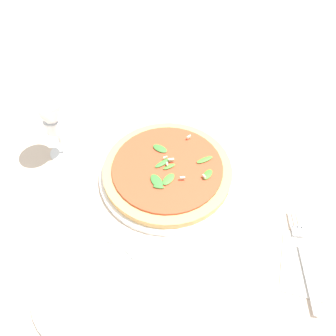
{
  "coord_description": "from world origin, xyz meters",
  "views": [
    {
      "loc": [
        -0.34,
        -0.28,
        0.61
      ],
      "look_at": [
        0.04,
        -0.0,
        0.03
      ],
      "focal_mm": 35.0,
      "sensor_mm": 36.0,
      "label": 1
    }
  ],
  "objects_px": {
    "pizza_arugula_main": "(168,172)",
    "wine_glass": "(52,119)",
    "fork": "(304,259)",
    "side_plate_white": "(90,288)"
  },
  "relations": [
    {
      "from": "pizza_arugula_main",
      "to": "fork",
      "type": "bearing_deg",
      "value": -92.2
    },
    {
      "from": "pizza_arugula_main",
      "to": "wine_glass",
      "type": "xyz_separation_m",
      "value": [
        -0.09,
        0.25,
        0.1
      ]
    },
    {
      "from": "pizza_arugula_main",
      "to": "side_plate_white",
      "type": "distance_m",
      "value": 0.3
    },
    {
      "from": "wine_glass",
      "to": "fork",
      "type": "height_order",
      "value": "wine_glass"
    },
    {
      "from": "wine_glass",
      "to": "pizza_arugula_main",
      "type": "bearing_deg",
      "value": -69.82
    },
    {
      "from": "wine_glass",
      "to": "side_plate_white",
      "type": "relative_size",
      "value": 0.8
    },
    {
      "from": "pizza_arugula_main",
      "to": "fork",
      "type": "distance_m",
      "value": 0.34
    },
    {
      "from": "side_plate_white",
      "to": "fork",
      "type": "bearing_deg",
      "value": -45.95
    },
    {
      "from": "pizza_arugula_main",
      "to": "wine_glass",
      "type": "distance_m",
      "value": 0.29
    },
    {
      "from": "pizza_arugula_main",
      "to": "fork",
      "type": "xyz_separation_m",
      "value": [
        -0.01,
        -0.34,
        -0.01
      ]
    }
  ]
}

